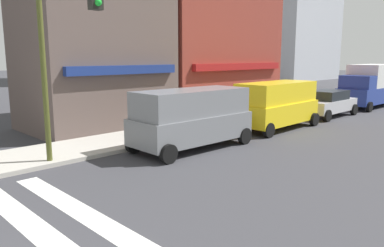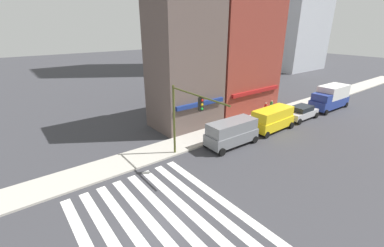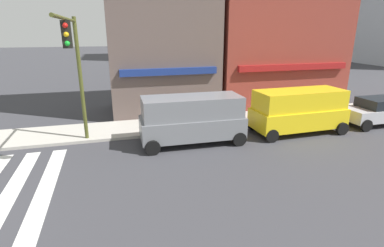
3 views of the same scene
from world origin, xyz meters
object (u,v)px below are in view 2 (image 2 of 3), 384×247
object	(u,v)px
traffic_signal	(185,112)
pedestrian_green_top	(271,107)
fire_hydrant	(214,134)
box_truck_blue	(330,97)
sedan_silver	(301,112)
van_grey	(232,132)
pedestrian_red_jacket	(265,109)
van_yellow	(272,118)

from	to	relation	value
traffic_signal	pedestrian_green_top	distance (m)	15.39
traffic_signal	fire_hydrant	world-z (taller)	traffic_signal
box_truck_blue	fire_hydrant	bearing A→B (deg)	175.89
fire_hydrant	sedan_silver	bearing A→B (deg)	-8.05
sedan_silver	box_truck_blue	distance (m)	6.58
traffic_signal	van_grey	size ratio (longest dim) A/B	1.24
box_truck_blue	pedestrian_red_jacket	world-z (taller)	box_truck_blue
box_truck_blue	pedestrian_green_top	size ratio (longest dim) A/B	3.53
traffic_signal	box_truck_blue	xyz separation A→B (m)	(23.07, -0.13, -2.60)
van_grey	van_yellow	distance (m)	5.94
traffic_signal	van_yellow	distance (m)	11.35
traffic_signal	van_grey	xyz separation A→B (m)	(5.04, -0.13, -2.90)
van_grey	pedestrian_green_top	distance (m)	10.20
traffic_signal	van_yellow	size ratio (longest dim) A/B	1.24
van_yellow	pedestrian_green_top	bearing A→B (deg)	36.33
pedestrian_red_jacket	pedestrian_green_top	size ratio (longest dim) A/B	1.00
van_grey	fire_hydrant	size ratio (longest dim) A/B	5.99
pedestrian_red_jacket	pedestrian_green_top	xyz separation A→B (m)	(1.33, 0.19, 0.00)
box_truck_blue	pedestrian_green_top	xyz separation A→B (m)	(-8.27, 2.97, -0.51)
traffic_signal	fire_hydrant	xyz separation A→B (m)	(4.51, 1.57, -3.57)
van_grey	fire_hydrant	distance (m)	1.90
fire_hydrant	pedestrian_red_jacket	bearing A→B (deg)	6.89
sedan_silver	pedestrian_red_jacket	size ratio (longest dim) A/B	2.49
sedan_silver	fire_hydrant	distance (m)	12.14
van_grey	pedestrian_green_top	world-z (taller)	van_grey
van_grey	fire_hydrant	bearing A→B (deg)	108.60
box_truck_blue	pedestrian_red_jacket	bearing A→B (deg)	164.96
pedestrian_green_top	van_grey	bearing A→B (deg)	-147.11
pedestrian_red_jacket	box_truck_blue	bearing A→B (deg)	-12.69
pedestrian_red_jacket	fire_hydrant	world-z (taller)	pedestrian_red_jacket
traffic_signal	van_yellow	world-z (taller)	traffic_signal
van_yellow	sedan_silver	world-z (taller)	van_yellow
pedestrian_red_jacket	fire_hydrant	distance (m)	9.03
traffic_signal	pedestrian_red_jacket	bearing A→B (deg)	11.14
traffic_signal	van_yellow	bearing A→B (deg)	-0.68
van_yellow	fire_hydrant	size ratio (longest dim) A/B	6.00
box_truck_blue	fire_hydrant	world-z (taller)	box_truck_blue
traffic_signal	pedestrian_green_top	xyz separation A→B (m)	(14.80, 2.84, -3.11)
traffic_signal	pedestrian_green_top	world-z (taller)	traffic_signal
traffic_signal	fire_hydrant	size ratio (longest dim) A/B	7.44
traffic_signal	van_yellow	xyz separation A→B (m)	(10.98, -0.13, -2.90)
sedan_silver	fire_hydrant	world-z (taller)	sedan_silver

